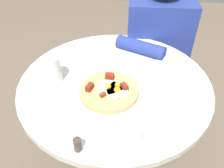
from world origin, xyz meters
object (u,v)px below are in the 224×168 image
breakfast_pizza (109,90)px  pepper_shaker (78,145)px  pizza_plate (109,94)px  salt_shaker (138,137)px  fork (162,70)px  water_glass (53,70)px  person_seated (154,63)px  knife (158,66)px  dining_table (115,108)px  bread_plate (61,59)px

breakfast_pizza → pepper_shaker: bearing=-106.8°
pizza_plate → salt_shaker: salt_shaker is taller
fork → water_glass: bearing=157.7°
person_seated → breakfast_pizza: person_seated is taller
knife → breakfast_pizza: bearing=-169.6°
pizza_plate → salt_shaker: 0.26m
dining_table → person_seated: person_seated is taller
water_glass → knife: bearing=15.6°
breakfast_pizza → bread_plate: bearing=137.4°
salt_shaker → water_glass: bearing=139.7°
dining_table → knife: (0.20, 0.11, 0.18)m
pizza_plate → water_glass: water_glass is taller
salt_shaker → fork: bearing=73.2°
fork → breakfast_pizza: bearing=-176.5°
dining_table → pizza_plate: 0.21m
bread_plate → water_glass: water_glass is taller
breakfast_pizza → pizza_plate: bearing=-157.7°
fork → pizza_plate: bearing=-176.6°
person_seated → bread_plate: (-0.52, -0.35, 0.24)m
dining_table → fork: 0.30m
bread_plate → salt_shaker: 0.60m
dining_table → bread_plate: size_ratio=5.17×
pizza_plate → fork: size_ratio=1.66×
dining_table → fork: size_ratio=4.75×
person_seated → fork: person_seated is taller
water_glass → salt_shaker: (0.36, -0.31, -0.03)m
water_glass → pepper_shaker: (0.17, -0.35, -0.03)m
water_glass → salt_shaker: water_glass is taller
pizza_plate → pepper_shaker: size_ratio=5.93×
salt_shaker → pizza_plate: bearing=116.8°
breakfast_pizza → salt_shaker: (0.11, -0.23, 0.00)m
breakfast_pizza → water_glass: size_ratio=2.05×
bread_plate → water_glass: size_ratio=1.38×
pepper_shaker → bread_plate: bearing=109.6°
knife → salt_shaker: salt_shaker is taller
breakfast_pizza → salt_shaker: bearing=-63.7°
bread_plate → dining_table: bearing=-27.4°
dining_table → pepper_shaker: pepper_shaker is taller
dining_table → water_glass: size_ratio=7.15×
dining_table → salt_shaker: 0.40m
salt_shaker → pepper_shaker: (-0.19, -0.04, -0.00)m
bread_plate → salt_shaker: size_ratio=3.05×
knife → dining_table: bearing=175.6°
person_seated → pepper_shaker: (-0.34, -0.86, 0.26)m
breakfast_pizza → knife: (0.22, 0.21, -0.02)m
fork → salt_shaker: size_ratio=3.32×
pizza_plate → bread_plate: bearing=137.1°
dining_table → water_glass: (-0.27, -0.02, 0.24)m
person_seated → pepper_shaker: bearing=-111.3°
fork → dining_table: bearing=166.8°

